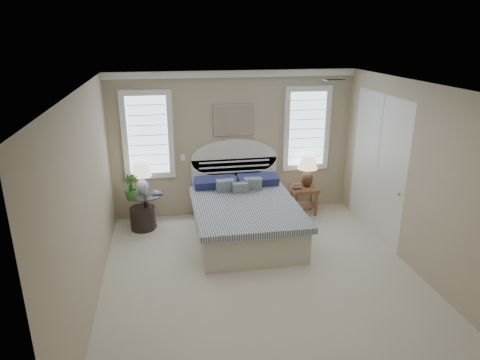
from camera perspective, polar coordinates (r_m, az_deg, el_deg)
name	(u,v)px	position (r m, az deg, el deg)	size (l,w,h in m)	color
floor	(263,280)	(6.26, 3.11, -13.14)	(4.50, 5.00, 0.01)	beige
ceiling	(267,87)	(5.33, 3.64, 12.23)	(4.50, 5.00, 0.01)	white
wall_back	(234,144)	(7.99, -0.86, 4.76)	(4.50, 0.02, 2.70)	tan
wall_left	(87,203)	(5.59, -19.71, -2.87)	(0.02, 5.00, 2.70)	tan
wall_right	(420,181)	(6.54, 22.90, -0.12)	(0.02, 5.00, 2.70)	tan
crown_molding	(234,74)	(7.73, -0.86, 13.99)	(4.50, 0.08, 0.12)	white
hvac_vent	(335,80)	(6.46, 12.53, 12.87)	(0.30, 0.20, 0.02)	#B2B2B2
switch_plate	(183,158)	(7.93, -7.63, 2.98)	(0.08, 0.01, 0.12)	white
window_left	(148,135)	(7.81, -12.19, 5.88)	(0.90, 0.06, 1.60)	#C5E4F9
window_right	(306,129)	(8.25, 8.85, 6.79)	(0.90, 0.06, 1.60)	#C5E4F9
painting	(234,120)	(7.85, -0.83, 8.01)	(0.74, 0.04, 0.58)	silver
closet_door	(377,166)	(7.55, 17.82, 1.76)	(0.02, 1.80, 2.40)	silver
bed	(244,214)	(7.33, 0.53, -4.58)	(1.72, 2.28, 1.47)	beige
side_table_left	(146,208)	(7.77, -12.37, -3.62)	(0.56, 0.56, 0.63)	black
nightstand_right	(304,195)	(8.27, 8.50, -1.97)	(0.50, 0.40, 0.53)	brown
floor_pot	(143,218)	(7.83, -12.82, -4.98)	(0.44, 0.44, 0.40)	black
lamp_left	(141,175)	(7.62, -13.01, 0.66)	(0.44, 0.44, 0.58)	white
lamp_right	(308,168)	(8.19, 8.99, 1.65)	(0.40, 0.40, 0.62)	black
potted_plant	(131,188)	(7.45, -14.34, -0.98)	(0.24, 0.24, 0.44)	#29682F
books_left	(158,194)	(7.62, -10.87, -1.86)	(0.16, 0.12, 0.04)	maroon
books_right	(296,186)	(8.13, 7.54, -0.86)	(0.19, 0.14, 0.10)	maroon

